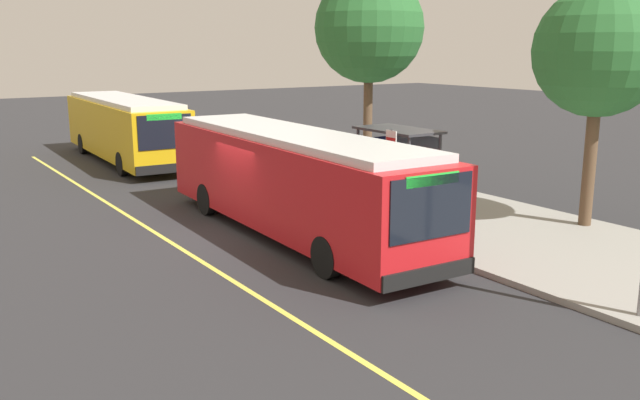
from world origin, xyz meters
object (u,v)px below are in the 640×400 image
transit_bus_second (124,127)px  route_sign_post (391,164)px  waiting_bench (397,188)px  transit_bus_main (293,179)px

transit_bus_second → route_sign_post: 16.54m
route_sign_post → waiting_bench: bearing=136.6°
transit_bus_main → waiting_bench: size_ratio=7.44×
transit_bus_main → route_sign_post: same height
transit_bus_second → waiting_bench: size_ratio=7.27×
waiting_bench → route_sign_post: bearing=-43.4°
waiting_bench → route_sign_post: 3.38m
transit_bus_main → route_sign_post: 2.83m
route_sign_post → transit_bus_second: bearing=-171.6°
transit_bus_second → route_sign_post: (16.36, 2.41, 0.34)m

